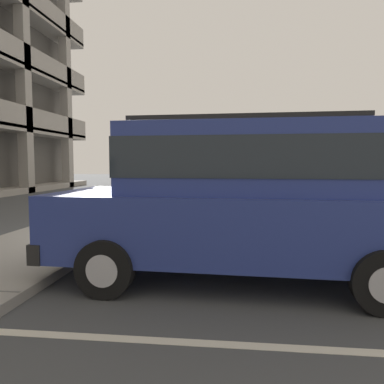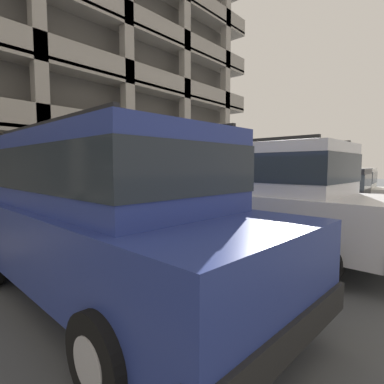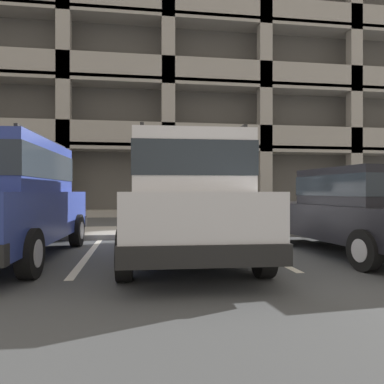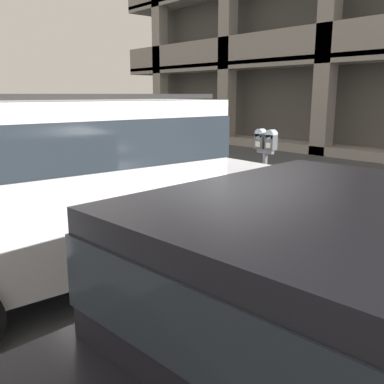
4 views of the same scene
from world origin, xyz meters
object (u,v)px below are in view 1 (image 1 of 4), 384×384
object	(u,v)px
dark_hatchback	(251,187)
blue_coupe	(238,181)
silver_suv	(258,183)
fire_hydrant	(157,193)
parking_meter_near	(125,178)
red_sedan	(242,196)

from	to	relation	value
dark_hatchback	blue_coupe	size ratio (longest dim) A/B	1.00
silver_suv	fire_hydrant	size ratio (longest dim) A/B	6.91
dark_hatchback	blue_coupe	world-z (taller)	same
silver_suv	blue_coupe	size ratio (longest dim) A/B	1.05
silver_suv	parking_meter_near	distance (m)	2.88
fire_hydrant	dark_hatchback	bearing A→B (deg)	-119.61
red_sedan	fire_hydrant	distance (m)	8.41
silver_suv	dark_hatchback	distance (m)	3.12
dark_hatchback	parking_meter_near	xyz separation A→B (m)	(-2.93, 2.87, 0.36)
dark_hatchback	parking_meter_near	bearing A→B (deg)	130.57
parking_meter_near	fire_hydrant	distance (m)	4.79
silver_suv	dark_hatchback	world-z (taller)	silver_suv
blue_coupe	fire_hydrant	bearing A→B (deg)	107.78
red_sedan	blue_coupe	xyz separation A→B (m)	(9.07, 0.00, -0.27)
silver_suv	red_sedan	size ratio (longest dim) A/B	1.00
parking_meter_near	blue_coupe	bearing A→B (deg)	-23.00
dark_hatchback	blue_coupe	distance (m)	2.98
silver_suv	dark_hatchback	bearing A→B (deg)	1.97
dark_hatchback	parking_meter_near	world-z (taller)	dark_hatchback
parking_meter_near	fire_hydrant	xyz separation A→B (m)	(4.72, 0.30, -0.71)
dark_hatchback	red_sedan	bearing A→B (deg)	171.56
red_sedan	dark_hatchback	world-z (taller)	red_sedan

